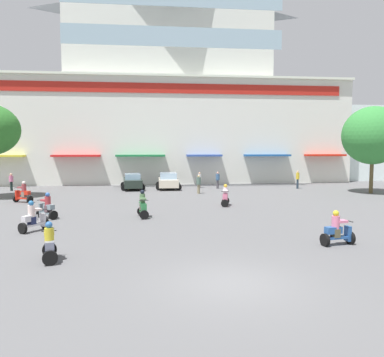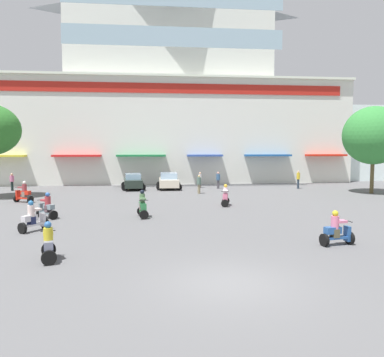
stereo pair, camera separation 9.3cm
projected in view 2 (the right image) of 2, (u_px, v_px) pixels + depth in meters
name	position (u px, v px, depth m)	size (l,w,h in m)	color
ground_plane	(187.00, 211.00, 24.26)	(128.00, 128.00, 0.00)	#5A5A5B
colonial_building	(169.00, 102.00, 46.89)	(40.39, 18.24, 22.81)	silver
flank_building_right	(378.00, 144.00, 50.65)	(13.83, 10.53, 8.97)	silver
plaza_tree_1	(374.00, 135.00, 32.86)	(5.19, 5.06, 7.54)	brown
parked_car_0	(133.00, 181.00, 36.60)	(2.48, 4.51, 1.48)	#222D26
parked_car_1	(169.00, 181.00, 36.91)	(2.47, 4.19, 1.54)	beige
scooter_rider_0	(24.00, 194.00, 27.77)	(1.54, 1.16, 1.58)	black
scooter_rider_1	(337.00, 231.00, 15.71)	(1.45, 0.76, 1.46)	black
scooter_rider_2	(225.00, 197.00, 26.31)	(0.85, 1.52, 1.49)	black
scooter_rider_3	(48.00, 245.00, 13.56)	(0.84, 1.40, 1.45)	black
scooter_rider_4	(143.00, 206.00, 21.94)	(0.71, 1.44, 1.59)	black
scooter_rider_5	(47.00, 208.00, 21.59)	(1.37, 1.32, 1.50)	black
scooter_rider_7	(33.00, 219.00, 18.33)	(1.25, 1.46, 1.51)	black
pedestrian_0	(12.00, 181.00, 35.15)	(0.49, 0.49, 1.64)	black
pedestrian_1	(200.00, 179.00, 37.74)	(0.31, 0.31, 1.57)	#524D4B
pedestrian_2	(298.00, 178.00, 37.01)	(0.45, 0.45, 1.74)	#253342
pedestrian_3	(218.00, 179.00, 37.08)	(0.54, 0.54, 1.63)	#47434A
pedestrian_4	(199.00, 183.00, 33.00)	(0.50, 0.50, 1.63)	#7E7456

